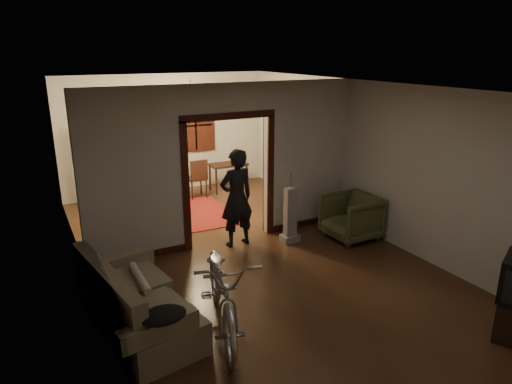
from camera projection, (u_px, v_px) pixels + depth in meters
floor at (248, 255)px, 7.71m from camera, size 5.00×8.50×0.01m
ceiling at (247, 86)px, 6.88m from camera, size 5.00×8.50×0.01m
wall_back at (167, 134)px, 10.88m from camera, size 5.00×0.02×2.80m
wall_left at (83, 198)px, 6.18m from camera, size 0.02×8.50×2.80m
wall_right at (368, 159)px, 8.41m from camera, size 0.02×8.50×2.80m
partition_wall at (228, 165)px, 7.93m from camera, size 5.00×0.14×2.80m
door_casing at (228, 182)px, 8.02m from camera, size 1.74×0.20×2.32m
far_window at (195, 126)px, 11.12m from camera, size 0.98×0.06×1.28m
chandelier at (191, 100)px, 9.12m from camera, size 0.24×0.24×0.24m
light_switch at (282, 167)px, 8.38m from camera, size 0.08×0.01×0.12m
sofa at (138, 296)px, 5.55m from camera, size 1.20×2.08×0.90m
rolled_paper at (140, 278)px, 5.83m from camera, size 0.10×0.82×0.10m
jacket at (163, 315)px, 4.74m from camera, size 0.50×0.37×0.14m
bicycle at (222, 288)px, 5.53m from camera, size 1.28×2.23×1.11m
armchair at (351, 217)px, 8.30m from camera, size 0.91×0.88×0.81m
vacuum at (290, 215)px, 8.12m from camera, size 0.35×0.29×1.01m
person at (237, 198)px, 7.87m from camera, size 0.67×0.47×1.74m
oriental_rug at (190, 213)px, 9.66m from camera, size 1.67×2.17×0.02m
locker at (124, 161)px, 10.25m from camera, size 0.95×0.56×1.85m
globe at (120, 116)px, 9.94m from camera, size 0.30×0.30×0.30m
desk at (228, 177)px, 11.16m from camera, size 1.01×0.74×0.66m
desk_chair at (196, 178)px, 10.61m from camera, size 0.42×0.42×0.92m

